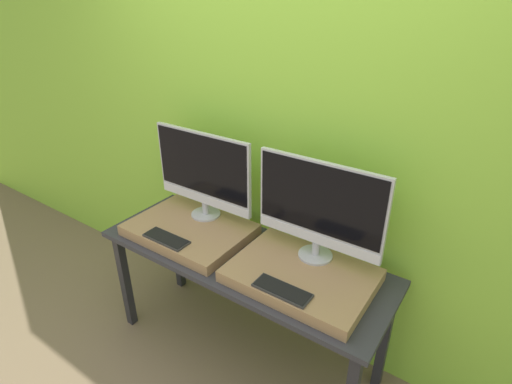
# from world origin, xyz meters

# --- Properties ---
(ground_plane) EXTENTS (12.00, 12.00, 0.00)m
(ground_plane) POSITION_xyz_m (0.00, 0.00, 0.00)
(ground_plane) COLOR #756047
(wall_back) EXTENTS (8.00, 0.04, 2.60)m
(wall_back) POSITION_xyz_m (0.00, 0.67, 1.30)
(wall_back) COLOR #8CC638
(wall_back) RESTS_ON ground_plane
(workbench) EXTENTS (1.67, 0.60, 0.74)m
(workbench) POSITION_xyz_m (0.00, 0.30, 0.65)
(workbench) COLOR #2D2D33
(workbench) RESTS_ON ground_plane
(wooden_riser_left) EXTENTS (0.70, 0.50, 0.06)m
(wooden_riser_left) POSITION_xyz_m (-0.38, 0.29, 0.77)
(wooden_riser_left) COLOR #99754C
(wooden_riser_left) RESTS_ON workbench
(monitor_left) EXTENTS (0.68, 0.18, 0.53)m
(monitor_left) POSITION_xyz_m (-0.38, 0.43, 1.09)
(monitor_left) COLOR #B2B2B7
(monitor_left) RESTS_ON wooden_riser_left
(keyboard_left) EXTENTS (0.28, 0.10, 0.01)m
(keyboard_left) POSITION_xyz_m (-0.38, 0.10, 0.81)
(keyboard_left) COLOR #2D2D2D
(keyboard_left) RESTS_ON wooden_riser_left
(wooden_riser_right) EXTENTS (0.70, 0.50, 0.06)m
(wooden_riser_right) POSITION_xyz_m (0.38, 0.29, 0.77)
(wooden_riser_right) COLOR #99754C
(wooden_riser_right) RESTS_ON workbench
(monitor_right) EXTENTS (0.68, 0.18, 0.53)m
(monitor_right) POSITION_xyz_m (0.38, 0.43, 1.09)
(monitor_right) COLOR #B2B2B7
(monitor_right) RESTS_ON wooden_riser_right
(keyboard_right) EXTENTS (0.28, 0.10, 0.01)m
(keyboard_right) POSITION_xyz_m (0.38, 0.10, 0.81)
(keyboard_right) COLOR #2D2D2D
(keyboard_right) RESTS_ON wooden_riser_right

